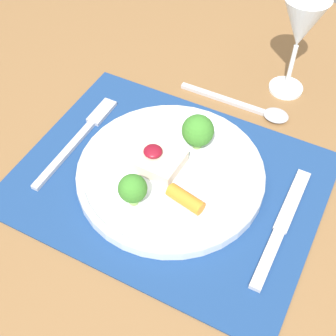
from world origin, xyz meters
The scene contains 7 objects.
dining_table centered at (0.00, 0.00, 0.67)m, with size 1.31×1.23×0.75m.
placemat centered at (0.00, 0.00, 0.76)m, with size 0.45×0.35×0.00m, color navy.
dinner_plate centered at (0.00, 0.01, 0.77)m, with size 0.28×0.28×0.08m.
fork centered at (-0.17, 0.02, 0.76)m, with size 0.02×0.22×0.01m.
knife centered at (0.18, -0.01, 0.76)m, with size 0.02×0.22×0.01m.
spoon centered at (0.06, 0.21, 0.76)m, with size 0.20×0.04×0.01m.
wine_glass_near centered at (0.09, 0.29, 0.88)m, with size 0.07×0.07×0.18m.
Camera 1 is at (0.20, -0.39, 1.32)m, focal length 50.00 mm.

